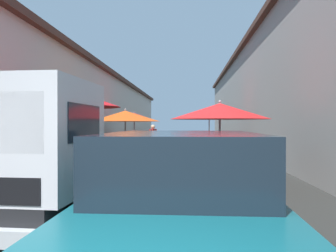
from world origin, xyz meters
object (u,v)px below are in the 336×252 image
(fruit_stall_far_left, at_px, (135,121))
(fruit_stall_mid_lane, at_px, (68,107))
(fruit_stall_near_left, at_px, (124,124))
(fruit_stall_near_right, at_px, (208,118))
(vendor_by_crates, at_px, (153,138))
(plastic_stool, at_px, (257,170))
(delivery_truck, at_px, (43,159))
(fruit_stall_far_right, at_px, (218,120))
(hatchback_car, at_px, (182,203))

(fruit_stall_far_left, height_order, fruit_stall_mid_lane, fruit_stall_mid_lane)
(fruit_stall_near_left, bearing_deg, fruit_stall_near_right, -30.04)
(vendor_by_crates, distance_m, plastic_stool, 8.10)
(delivery_truck, distance_m, plastic_stool, 5.89)
(fruit_stall_far_right, bearing_deg, delivery_truck, 143.82)
(fruit_stall_far_right, bearing_deg, fruit_stall_near_right, -1.75)
(fruit_stall_near_left, xyz_separation_m, vendor_by_crates, (3.97, -0.65, -0.70))
(fruit_stall_near_right, relative_size, fruit_stall_near_left, 0.97)
(fruit_stall_far_left, bearing_deg, delivery_truck, -176.45)
(fruit_stall_near_right, bearing_deg, fruit_stall_near_left, 149.96)
(fruit_stall_near_right, xyz_separation_m, plastic_stool, (-9.20, -0.77, -1.52))
(fruit_stall_mid_lane, xyz_separation_m, hatchback_car, (-4.52, -2.80, -1.21))
(fruit_stall_far_left, relative_size, plastic_stool, 5.41)
(fruit_stall_far_left, height_order, fruit_stall_near_left, fruit_stall_far_left)
(fruit_stall_mid_lane, height_order, vendor_by_crates, fruit_stall_mid_lane)
(fruit_stall_mid_lane, height_order, fruit_stall_near_left, fruit_stall_mid_lane)
(fruit_stall_far_right, xyz_separation_m, plastic_stool, (0.48, -1.06, -1.32))
(hatchback_car, bearing_deg, vendor_by_crates, 7.28)
(plastic_stool, bearing_deg, fruit_stall_near_right, 4.78)
(delivery_truck, relative_size, plastic_stool, 11.52)
(fruit_stall_far_left, height_order, plastic_stool, fruit_stall_far_left)
(fruit_stall_near_left, bearing_deg, fruit_stall_mid_lane, 173.71)
(fruit_stall_near_right, relative_size, delivery_truck, 0.49)
(fruit_stall_near_left, bearing_deg, vendor_by_crates, -9.26)
(fruit_stall_far_right, height_order, hatchback_car, fruit_stall_far_right)
(fruit_stall_far_right, distance_m, hatchback_car, 5.36)
(fruit_stall_mid_lane, bearing_deg, plastic_stool, -75.80)
(hatchback_car, bearing_deg, fruit_stall_near_left, 14.35)
(delivery_truck, bearing_deg, fruit_stall_near_left, 2.09)
(fruit_stall_far_right, relative_size, fruit_stall_near_left, 0.99)
(delivery_truck, distance_m, vendor_by_crates, 11.64)
(fruit_stall_near_left, distance_m, vendor_by_crates, 4.08)
(fruit_stall_far_right, height_order, plastic_stool, fruit_stall_far_right)
(vendor_by_crates, bearing_deg, fruit_stall_far_left, 28.67)
(fruit_stall_mid_lane, bearing_deg, fruit_stall_far_right, -79.06)
(fruit_stall_far_left, height_order, hatchback_car, fruit_stall_far_left)
(fruit_stall_far_right, xyz_separation_m, fruit_stall_near_left, (3.78, 3.11, -0.09))
(fruit_stall_far_right, relative_size, vendor_by_crates, 1.66)
(delivery_truck, bearing_deg, fruit_stall_far_left, 3.55)
(fruit_stall_far_right, xyz_separation_m, hatchback_car, (-5.22, 0.81, -0.91))
(fruit_stall_far_left, bearing_deg, fruit_stall_near_right, -94.59)
(fruit_stall_mid_lane, bearing_deg, fruit_stall_near_left, -6.29)
(hatchback_car, height_order, vendor_by_crates, vendor_by_crates)
(fruit_stall_near_left, bearing_deg, fruit_stall_far_right, -140.55)
(fruit_stall_mid_lane, distance_m, fruit_stall_far_right, 3.69)
(fruit_stall_mid_lane, bearing_deg, fruit_stall_far_left, 0.47)
(fruit_stall_far_left, height_order, fruit_stall_near_right, fruit_stall_near_right)
(fruit_stall_far_left, relative_size, hatchback_car, 0.60)
(plastic_stool, bearing_deg, delivery_truck, 138.20)
(fruit_stall_far_left, relative_size, fruit_stall_mid_lane, 0.94)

